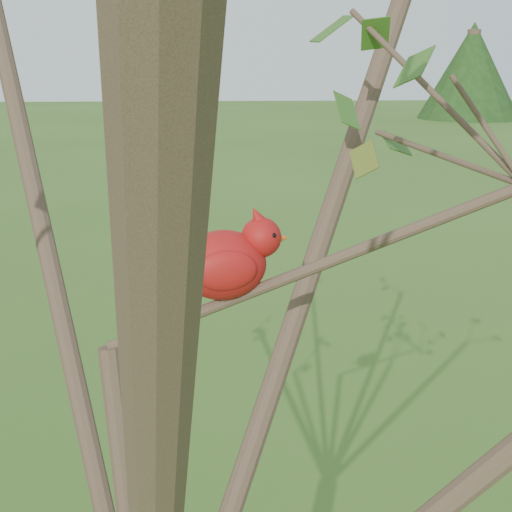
# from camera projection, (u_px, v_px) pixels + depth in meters

# --- Properties ---
(crabapple_tree) EXTENTS (2.35, 2.05, 2.95)m
(crabapple_tree) POSITION_uv_depth(u_px,v_px,m) (148.00, 261.00, 0.92)
(crabapple_tree) COLOR #3B2B1F
(crabapple_tree) RESTS_ON ground
(cardinal) EXTENTS (0.22, 0.12, 0.15)m
(cardinal) POSITION_uv_depth(u_px,v_px,m) (228.00, 261.00, 1.04)
(cardinal) COLOR #A2170D
(cardinal) RESTS_ON ground
(distant_trees) EXTENTS (41.91, 14.72, 3.70)m
(distant_trees) POSITION_uv_depth(u_px,v_px,m) (261.00, 82.00, 23.21)
(distant_trees) COLOR #3B2B1F
(distant_trees) RESTS_ON ground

